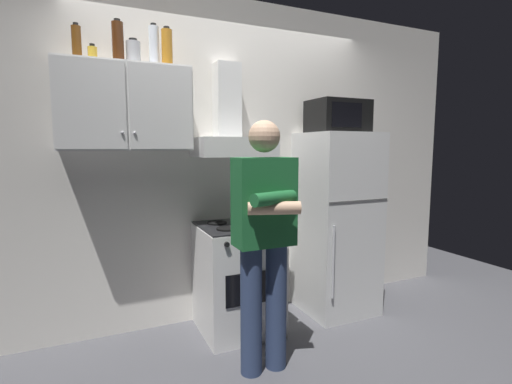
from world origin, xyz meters
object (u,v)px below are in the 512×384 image
(upper_cabinet, at_px, (125,108))
(bottle_liquor_amber, at_px, (167,49))
(range_hood, at_px, (231,132))
(bottle_canister_steel, at_px, (133,53))
(microwave, at_px, (338,117))
(bottle_vodka_clear, at_px, (154,47))
(bottle_spice_jar, at_px, (93,54))
(refrigerator, at_px, (336,223))
(bottle_beer_brown, at_px, (77,43))
(stove_oven, at_px, (238,277))
(bottle_rum_dark, at_px, (118,43))
(person_standing, at_px, (264,237))

(upper_cabinet, distance_m, bottle_liquor_amber, 0.54)
(range_hood, xyz_separation_m, bottle_canister_steel, (-0.73, 0.01, 0.54))
(microwave, relative_size, bottle_canister_steel, 2.62)
(bottle_vodka_clear, relative_size, bottle_spice_jar, 2.59)
(refrigerator, bearing_deg, bottle_canister_steel, 175.47)
(upper_cabinet, xyz_separation_m, bottle_spice_jar, (-0.19, 0.01, 0.35))
(bottle_beer_brown, distance_m, bottle_vodka_clear, 0.51)
(stove_oven, bearing_deg, bottle_rum_dark, 171.92)
(refrigerator, height_order, bottle_beer_brown, bottle_beer_brown)
(range_hood, distance_m, bottle_spice_jar, 1.12)
(microwave, distance_m, bottle_spice_jar, 1.98)
(upper_cabinet, xyz_separation_m, microwave, (1.75, -0.11, -0.01))
(bottle_liquor_amber, relative_size, bottle_vodka_clear, 0.96)
(range_hood, relative_size, bottle_vodka_clear, 2.41)
(refrigerator, xyz_separation_m, person_standing, (-1.00, -0.61, 0.10))
(range_hood, bearing_deg, microwave, -6.46)
(range_hood, bearing_deg, stove_oven, -90.00)
(person_standing, distance_m, bottle_liquor_amber, 1.56)
(person_standing, relative_size, bottle_rum_dark, 5.53)
(range_hood, relative_size, bottle_rum_dark, 2.53)
(microwave, bearing_deg, bottle_rum_dark, 176.82)
(stove_oven, relative_size, bottle_vodka_clear, 2.81)
(upper_cabinet, relative_size, microwave, 1.88)
(stove_oven, height_order, bottle_spice_jar, bottle_spice_jar)
(person_standing, bearing_deg, range_hood, 86.09)
(stove_oven, relative_size, bottle_liquor_amber, 2.94)
(range_hood, height_order, bottle_rum_dark, bottle_rum_dark)
(stove_oven, xyz_separation_m, microwave, (0.95, 0.02, 1.31))
(refrigerator, relative_size, bottle_rum_dark, 5.40)
(microwave, bearing_deg, upper_cabinet, 176.52)
(stove_oven, bearing_deg, bottle_liquor_amber, 163.26)
(person_standing, height_order, bottle_vodka_clear, bottle_vodka_clear)
(bottle_beer_brown, distance_m, bottle_rum_dark, 0.26)
(bottle_rum_dark, bearing_deg, refrigerator, -3.77)
(person_standing, xyz_separation_m, bottle_liquor_amber, (-0.44, 0.75, 1.29))
(bottle_beer_brown, bearing_deg, refrigerator, -4.19)
(stove_oven, relative_size, microwave, 1.82)
(bottle_canister_steel, height_order, bottle_vodka_clear, bottle_vodka_clear)
(bottle_beer_brown, xyz_separation_m, bottle_liquor_amber, (0.60, -0.00, 0.02))
(bottle_spice_jar, bearing_deg, person_standing, -38.29)
(upper_cabinet, distance_m, stove_oven, 1.55)
(bottle_canister_steel, xyz_separation_m, bottle_rum_dark, (-0.10, -0.02, 0.06))
(bottle_vodka_clear, bearing_deg, bottle_rum_dark, -171.21)
(microwave, bearing_deg, range_hood, 173.54)
(bottle_spice_jar, xyz_separation_m, bottle_rum_dark, (0.16, -0.02, 0.09))
(microwave, distance_m, bottle_beer_brown, 2.09)
(bottle_liquor_amber, bearing_deg, bottle_spice_jar, -179.23)
(upper_cabinet, height_order, bottle_canister_steel, bottle_canister_steel)
(bottle_canister_steel, bearing_deg, bottle_spice_jar, 178.57)
(upper_cabinet, relative_size, refrigerator, 0.56)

